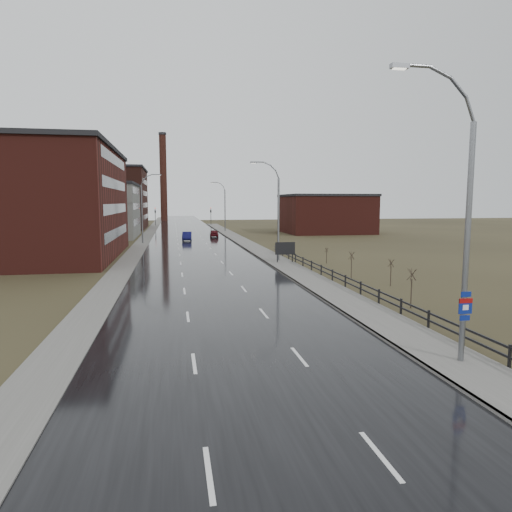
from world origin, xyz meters
name	(u,v)px	position (x,y,z in m)	size (l,w,h in m)	color
ground	(266,401)	(0.00, 0.00, 0.00)	(320.00, 320.00, 0.00)	#2D2819
road	(192,244)	(0.00, 60.00, 0.03)	(14.00, 300.00, 0.06)	black
sidewalk_right	(278,262)	(8.60, 35.00, 0.09)	(3.20, 180.00, 0.18)	#595651
curb_right	(265,262)	(7.08, 35.00, 0.09)	(0.16, 180.00, 0.18)	slate
sidewalk_left	(141,244)	(-8.20, 60.00, 0.06)	(2.40, 260.00, 0.12)	#595651
warehouse_near	(22,203)	(-20.99, 45.00, 6.76)	(22.44, 28.56, 13.50)	#471914
warehouse_mid	(94,210)	(-17.99, 78.00, 5.26)	(16.32, 20.40, 10.50)	slate
warehouse_far	(93,198)	(-22.99, 108.00, 7.76)	(26.52, 24.48, 15.50)	#331611
building_right	(326,214)	(30.30, 82.00, 4.26)	(18.36, 16.32, 8.50)	#471914
smokestack	(163,177)	(-6.00, 150.00, 15.50)	(2.70, 2.70, 30.70)	#331611
streetlight_main	(461,221)	(8.47, 2.00, 6.06)	(3.91, 0.29, 12.11)	slate
streetlight_right_mid	(276,211)	(8.50, 36.00, 5.84)	(3.36, 0.28, 11.35)	slate
streetlight_left	(144,208)	(-7.70, 62.00, 5.84)	(3.36, 0.28, 11.35)	slate
streetlight_right_far	(224,206)	(8.50, 90.00, 5.84)	(3.36, 0.28, 11.35)	slate
guardrail	(349,281)	(10.30, 18.31, 0.71)	(0.10, 53.05, 1.10)	black
shrub_c	(412,287)	(12.01, 11.91, 1.37)	(0.61, 0.64, 2.58)	#382D23
shrub_d	(391,272)	(14.37, 19.43, 1.18)	(0.53, 0.56, 2.22)	#382D23
shrub_e	(351,264)	(12.62, 23.51, 1.29)	(0.58, 0.61, 2.44)	#382D23
shrub_f	(327,255)	(13.78, 33.58, 0.94)	(0.43, 0.45, 1.77)	#382D23
billboard	(285,249)	(9.10, 33.99, 1.66)	(2.25, 0.17, 2.43)	black
traffic_light_left	(155,210)	(-8.00, 120.00, 4.60)	(0.58, 2.73, 5.30)	black
traffic_light_right	(211,210)	(8.00, 120.00, 4.60)	(0.58, 2.73, 5.30)	black
car_near	(187,236)	(-0.63, 66.85, 0.76)	(1.61, 4.61, 1.52)	#0C0C3F
car_far	(214,234)	(4.83, 74.02, 0.70)	(1.66, 4.14, 1.41)	#470B11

